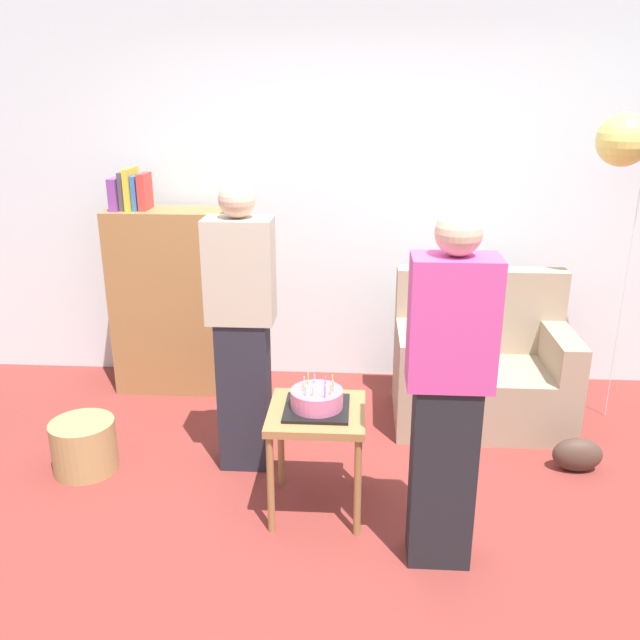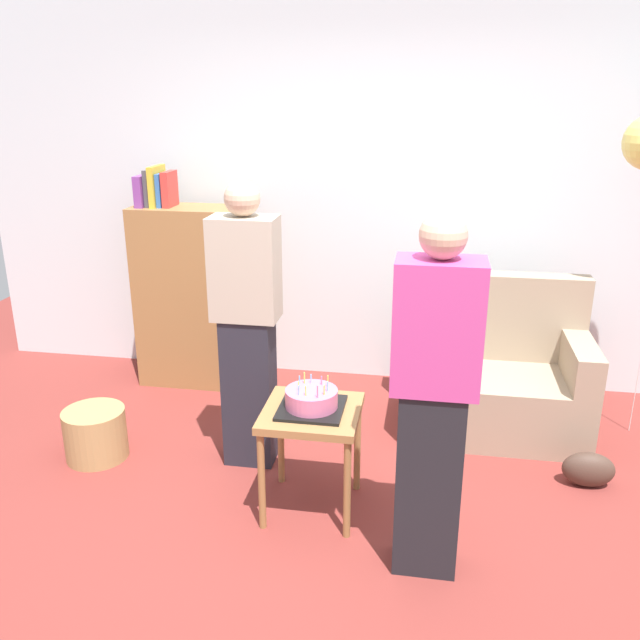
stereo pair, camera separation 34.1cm
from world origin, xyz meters
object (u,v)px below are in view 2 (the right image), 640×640
Objects in this scene: side_table at (312,424)px; handbag at (588,469)px; person_blowing_candles at (247,326)px; wicker_basket at (96,434)px; person_holding_cake at (433,400)px; couch at (496,377)px; bookshelf at (193,294)px; birthday_cake at (311,400)px.

side_table is 1.57m from handbag.
person_blowing_candles is 4.53× the size of wicker_basket.
person_holding_cake is (1.02, -0.76, 0.00)m from person_blowing_candles.
person_holding_cake reaches higher than handbag.
wicker_basket is at bearing -15.49° from person_holding_cake.
person_blowing_candles is at bearing -178.84° from handbag.
couch reaches higher than wicker_basket.
couch is at bearing 47.51° from side_table.
person_holding_cake is 4.53× the size of wicker_basket.
bookshelf reaches higher than handbag.
bookshelf is 1.84m from birthday_cake.
bookshelf is 1.29m from wicker_basket.
person_holding_cake is at bearing -34.87° from person_blowing_candles.
couch is 0.67× the size of person_holding_cake.
person_holding_cake reaches higher than bookshelf.
side_table is 0.70m from person_blowing_candles.
person_holding_cake is 5.82× the size of handbag.
person_holding_cake is (0.59, -0.35, 0.35)m from side_table.
side_table is 0.35× the size of person_blowing_candles.
bookshelf is 0.97× the size of person_holding_cake.
bookshelf reaches higher than birthday_cake.
bookshelf is 1.25m from person_blowing_candles.
person_blowing_candles reaches higher than birthday_cake.
person_blowing_candles and person_holding_cake have the same top height.
bookshelf is at bearing 158.99° from handbag.
bookshelf is 4.37× the size of wicker_basket.
couch is at bearing 47.51° from birthday_cake.
couch is 1.94× the size of side_table.
side_table is (-0.99, -1.08, 0.14)m from couch.
side_table is at bearing 169.85° from birthday_cake.
side_table is 1.77× the size of birthday_cake.
person_holding_cake is (1.72, -1.79, 0.16)m from bookshelf.
couch is 0.67× the size of person_blowing_candles.
bookshelf is (-2.12, 0.36, 0.33)m from couch.
birthday_cake is 1.61m from handbag.
couch is 1.48m from side_table.
handbag is at bearing 17.18° from side_table.
person_holding_cake is at bearing -46.23° from bookshelf.
wicker_basket is (-1.93, 0.63, -0.68)m from person_holding_cake.
birthday_cake reaches higher than wicker_basket.
couch is 0.82m from handbag.
person_holding_cake is at bearing -105.89° from couch.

